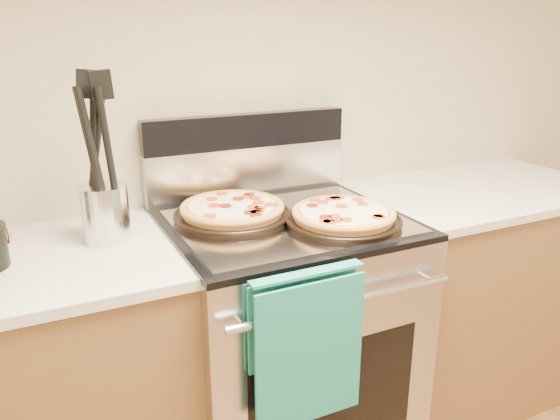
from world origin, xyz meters
name	(u,v)px	position (x,y,z in m)	size (l,w,h in m)	color
wall_back	(242,75)	(0.00, 2.00, 1.35)	(4.00, 4.00, 0.00)	#C6B58F
range_body	(285,345)	(0.00, 1.65, 0.45)	(0.76, 0.68, 0.90)	#B7B7BC
oven_window	(334,401)	(0.00, 1.31, 0.45)	(0.56, 0.01, 0.40)	black
cooktop	(285,222)	(0.00, 1.65, 0.91)	(0.76, 0.68, 0.02)	black
backsplash_lower	(248,171)	(0.00, 1.96, 1.01)	(0.76, 0.06, 0.18)	silver
backsplash_upper	(247,130)	(0.00, 1.96, 1.16)	(0.76, 0.06, 0.12)	black
oven_handle	(346,302)	(0.00, 1.27, 0.80)	(0.03, 0.03, 0.70)	silver
dish_towel	(306,345)	(-0.12, 1.27, 0.70)	(0.32, 0.05, 0.42)	#187B74
foil_sheet	(289,221)	(0.00, 1.62, 0.92)	(0.70, 0.55, 0.01)	gray
cabinet_left	(8,416)	(-0.88, 1.68, 0.44)	(1.00, 0.62, 0.88)	brown
cabinet_right	(468,294)	(0.88, 1.68, 0.44)	(1.00, 0.62, 0.88)	brown
countertop_right	(480,191)	(0.88, 1.68, 0.90)	(1.02, 0.64, 0.03)	beige
pepperoni_pizza_back	(232,211)	(-0.15, 1.72, 0.95)	(0.37, 0.37, 0.05)	#BC7239
pepperoni_pizza_front	(343,216)	(0.14, 1.52, 0.95)	(0.36, 0.36, 0.05)	#BC7239
utensil_crock	(106,213)	(-0.54, 1.74, 0.99)	(0.14, 0.14, 0.17)	silver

